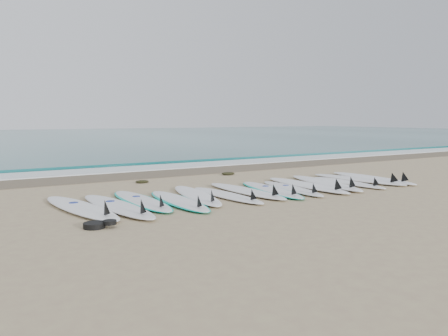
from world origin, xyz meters
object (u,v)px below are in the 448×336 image
surfboard_0 (82,207)px  surfboard_7 (272,190)px  surfboard_13 (374,178)px  leash_coil (98,225)px

surfboard_0 → surfboard_7: size_ratio=1.10×
surfboard_0 → surfboard_13: 7.42m
surfboard_0 → surfboard_13: surfboard_0 is taller
surfboard_13 → surfboard_0: bearing=-178.1°
leash_coil → surfboard_0: bearing=86.5°
surfboard_0 → surfboard_13: bearing=-10.1°
surfboard_0 → leash_coil: size_ratio=6.21×
surfboard_7 → leash_coil: size_ratio=5.63×
surfboard_0 → leash_coil: (-0.08, -1.33, -0.01)m
surfboard_0 → surfboard_13: (7.42, -0.05, -0.00)m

